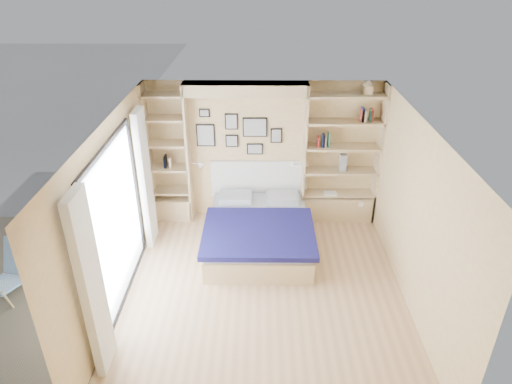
{
  "coord_description": "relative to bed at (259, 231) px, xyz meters",
  "views": [
    {
      "loc": [
        -0.06,
        -5.16,
        4.37
      ],
      "look_at": [
        -0.12,
        0.9,
        1.15
      ],
      "focal_mm": 32.0,
      "sensor_mm": 36.0,
      "label": 1
    }
  ],
  "objects": [
    {
      "name": "photo_gallery",
      "position": [
        -0.38,
        1.05,
        1.33
      ],
      "size": [
        1.48,
        0.02,
        0.82
      ],
      "color": "black",
      "rests_on": "ground"
    },
    {
      "name": "bed",
      "position": [
        0.0,
        0.0,
        0.0
      ],
      "size": [
        1.74,
        2.15,
        1.07
      ],
      "color": "tan",
      "rests_on": "ground"
    },
    {
      "name": "ground",
      "position": [
        0.08,
        -1.17,
        -0.28
      ],
      "size": [
        4.5,
        4.5,
        0.0
      ],
      "primitive_type": "plane",
      "color": "tan",
      "rests_on": "ground"
    },
    {
      "name": "reading_lamps",
      "position": [
        -0.22,
        0.83,
        0.82
      ],
      "size": [
        1.92,
        0.12,
        0.15
      ],
      "color": "silver",
      "rests_on": "ground"
    },
    {
      "name": "shelf_decor",
      "position": [
        1.19,
        0.9,
        1.42
      ],
      "size": [
        3.51,
        0.23,
        2.03
      ],
      "color": "#A51E1E",
      "rests_on": "ground"
    },
    {
      "name": "deck",
      "position": [
        -3.52,
        -1.17,
        -0.28
      ],
      "size": [
        3.2,
        4.0,
        0.05
      ],
      "primitive_type": "cube",
      "color": "#6F6451",
      "rests_on": "ground"
    },
    {
      "name": "deck_chair",
      "position": [
        -3.5,
        -1.21,
        0.09
      ],
      "size": [
        0.62,
        0.85,
        0.77
      ],
      "rotation": [
        0.0,
        0.0,
        -0.22
      ],
      "color": "tan",
      "rests_on": "ground"
    },
    {
      "name": "room_shell",
      "position": [
        -0.31,
        0.35,
        0.8
      ],
      "size": [
        4.5,
        4.5,
        4.5
      ],
      "color": "#E1BA83",
      "rests_on": "ground"
    }
  ]
}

